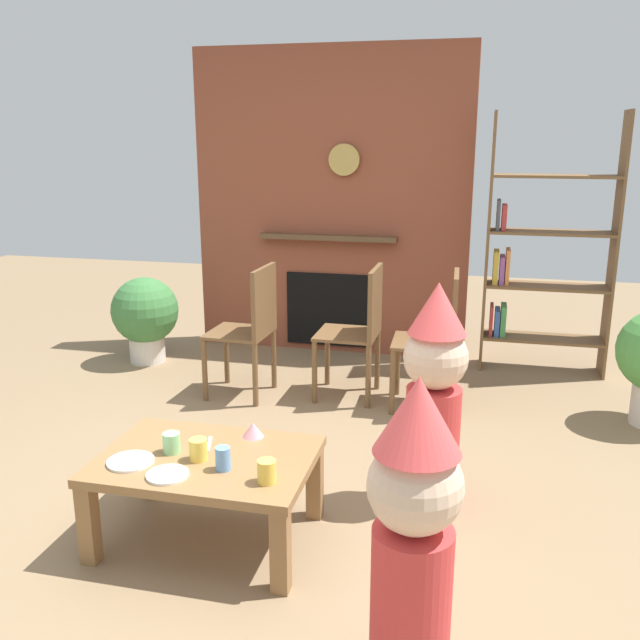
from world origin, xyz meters
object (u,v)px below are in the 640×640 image
at_px(bookshelf, 538,258).
at_px(birthday_cake_slice, 253,430).
at_px(dining_chair_middle, 361,325).
at_px(paper_cup_near_right, 223,459).
at_px(child_in_pink, 434,390).
at_px(dining_chair_left, 252,324).
at_px(paper_plate_rear, 167,475).
at_px(paper_cup_near_left, 267,471).
at_px(paper_cup_far_left, 198,450).
at_px(potted_plant_short, 145,314).
at_px(dining_chair_right, 439,332).
at_px(coffee_table, 207,470).
at_px(paper_cup_center, 172,443).
at_px(paper_plate_front, 131,461).
at_px(child_with_cone_hat, 413,532).

distance_m(bookshelf, birthday_cake_slice, 2.86).
xyz_separation_m(birthday_cake_slice, dining_chair_middle, (0.22, 1.59, 0.08)).
relative_size(paper_cup_near_right, child_in_pink, 0.09).
bearing_deg(dining_chair_left, paper_plate_rear, 101.27).
bearing_deg(child_in_pink, bookshelf, -136.15).
distance_m(paper_cup_near_right, dining_chair_middle, 1.94).
relative_size(paper_cup_near_left, child_in_pink, 0.09).
distance_m(paper_cup_far_left, child_in_pink, 1.12).
bearing_deg(paper_plate_rear, potted_plant_short, 118.99).
bearing_deg(bookshelf, paper_cup_near_right, -116.53).
height_order(paper_cup_near_right, dining_chair_right, dining_chair_right).
bearing_deg(coffee_table, dining_chair_left, 102.22).
relative_size(paper_cup_center, dining_chair_right, 0.10).
distance_m(paper_cup_near_left, potted_plant_short, 2.93).
bearing_deg(potted_plant_short, paper_cup_near_left, -53.61).
distance_m(paper_cup_far_left, paper_plate_front, 0.29).
height_order(paper_plate_front, birthday_cake_slice, birthday_cake_slice).
bearing_deg(paper_cup_center, child_in_pink, 26.91).
distance_m(coffee_table, dining_chair_right, 1.98).
bearing_deg(dining_chair_left, birthday_cake_slice, 111.73).
relative_size(coffee_table, birthday_cake_slice, 9.16).
distance_m(paper_cup_near_left, paper_cup_center, 0.51).
distance_m(child_in_pink, dining_chair_right, 1.22).
distance_m(paper_cup_near_right, paper_cup_center, 0.29).
xyz_separation_m(paper_cup_near_left, dining_chair_middle, (0.03, 1.99, 0.07)).
height_order(child_with_cone_hat, potted_plant_short, child_with_cone_hat).
distance_m(child_with_cone_hat, dining_chair_right, 2.41).
relative_size(paper_cup_near_right, birthday_cake_slice, 0.99).
bearing_deg(coffee_table, bookshelf, 60.73).
relative_size(paper_cup_near_right, paper_cup_far_left, 1.05).
height_order(paper_cup_center, dining_chair_left, dining_chair_left).
height_order(bookshelf, child_with_cone_hat, bookshelf).
height_order(coffee_table, dining_chair_right, dining_chair_right).
xyz_separation_m(paper_cup_near_right, child_with_cone_hat, (0.83, -0.55, 0.12)).
distance_m(child_with_cone_hat, dining_chair_middle, 2.55).
bearing_deg(paper_cup_near_left, dining_chair_left, 110.47).
bearing_deg(paper_cup_center, dining_chair_right, 59.79).
xyz_separation_m(birthday_cake_slice, dining_chair_right, (0.74, 1.53, 0.08)).
height_order(paper_plate_rear, birthday_cake_slice, birthday_cake_slice).
height_order(paper_cup_far_left, birthday_cake_slice, paper_cup_far_left).
distance_m(paper_cup_near_left, child_with_cone_hat, 0.80).
relative_size(child_with_cone_hat, dining_chair_middle, 1.18).
bearing_deg(dining_chair_right, paper_cup_near_left, 72.39).
xyz_separation_m(paper_cup_far_left, dining_chair_right, (0.89, 1.80, 0.07)).
bearing_deg(paper_plate_front, paper_cup_far_left, 18.88).
relative_size(bookshelf, paper_plate_rear, 11.08).
bearing_deg(paper_plate_front, paper_cup_near_left, -2.71).
bearing_deg(paper_plate_rear, dining_chair_right, 64.20).
distance_m(bookshelf, potted_plant_short, 3.01).
distance_m(paper_cup_near_left, child_in_pink, 0.94).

